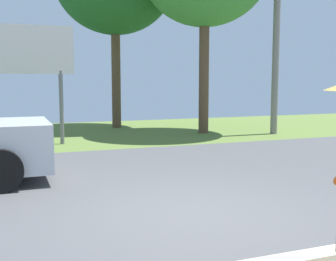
# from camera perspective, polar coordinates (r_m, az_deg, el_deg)

# --- Properties ---
(ground_plane) EXTENTS (40.00, 22.00, 0.20)m
(ground_plane) POSITION_cam_1_polar(r_m,az_deg,el_deg) (9.02, -4.59, -5.90)
(ground_plane) COLOR #4C4C4F
(utility_pole) EXTENTS (1.80, 0.24, 6.50)m
(utility_pole) POSITION_cam_1_polar(r_m,az_deg,el_deg) (15.78, 14.25, 12.00)
(utility_pole) COLOR gray
(utility_pole) RESTS_ON ground_plane
(roadside_billboard) EXTENTS (2.60, 0.12, 3.50)m
(roadside_billboard) POSITION_cam_1_polar(r_m,az_deg,el_deg) (13.12, -18.17, 9.16)
(roadside_billboard) COLOR slate
(roadside_billboard) RESTS_ON ground_plane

